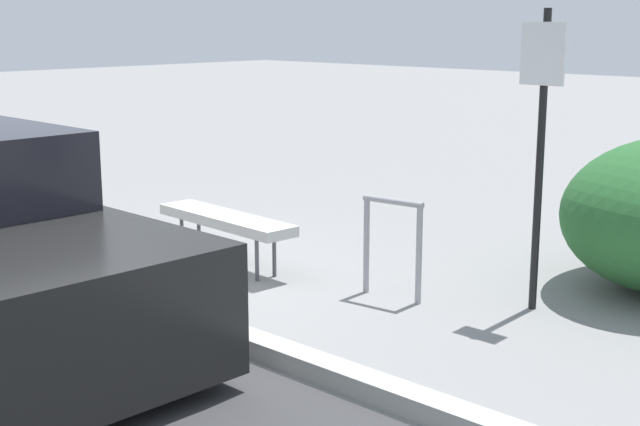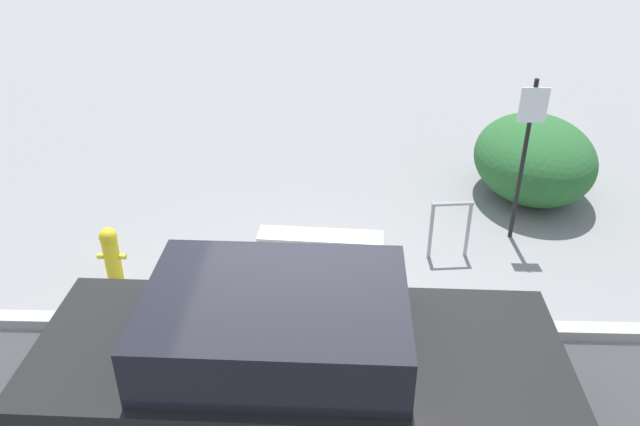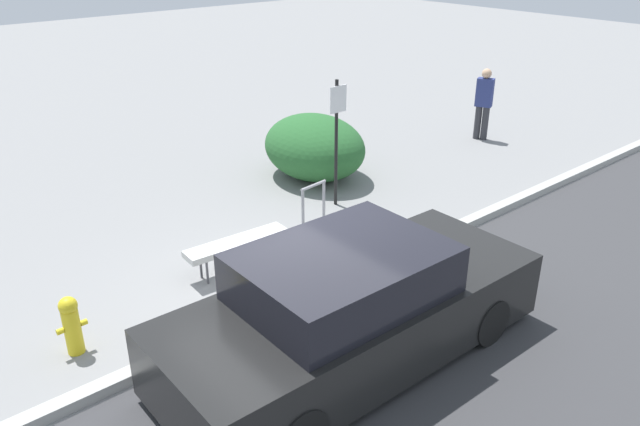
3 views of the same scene
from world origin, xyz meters
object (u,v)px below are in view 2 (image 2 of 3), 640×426
object	(u,v)px
fire_hydrant	(111,253)
bench	(320,238)
sign_post	(526,147)
bike_rack	(450,224)
parked_car_near	(294,367)

from	to	relation	value
fire_hydrant	bench	bearing A→B (deg)	8.85
bench	sign_post	distance (m)	2.96
bike_rack	fire_hydrant	bearing A→B (deg)	-170.76
bike_rack	parked_car_near	world-z (taller)	parked_car_near
bike_rack	parked_car_near	distance (m)	3.45
bike_rack	fire_hydrant	size ratio (longest dim) A/B	1.08
bench	bike_rack	bearing A→B (deg)	13.24
bench	bike_rack	size ratio (longest dim) A/B	1.97
bike_rack	fire_hydrant	distance (m)	4.35
bike_rack	sign_post	distance (m)	1.42
bench	fire_hydrant	distance (m)	2.63
sign_post	parked_car_near	distance (m)	4.51
bike_rack	sign_post	world-z (taller)	sign_post
sign_post	fire_hydrant	xyz separation A→B (m)	(-5.27, -1.23, -0.98)
bench	fire_hydrant	bearing A→B (deg)	-167.75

